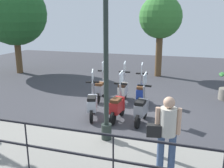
# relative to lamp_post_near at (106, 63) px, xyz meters

# --- Properties ---
(ground_plane) EXTENTS (28.00, 28.00, 0.00)m
(ground_plane) POSITION_rel_lamp_post_near_xyz_m (2.40, 0.16, -2.12)
(ground_plane) COLOR #38383D
(promenade_walkway) EXTENTS (2.20, 20.00, 0.15)m
(promenade_walkway) POSITION_rel_lamp_post_near_xyz_m (-0.75, 0.16, -2.05)
(promenade_walkway) COLOR gray
(promenade_walkway) RESTS_ON ground_plane
(fence_railing) EXTENTS (0.04, 16.03, 1.07)m
(fence_railing) POSITION_rel_lamp_post_near_xyz_m (-1.80, 0.16, -1.21)
(fence_railing) COLOR black
(fence_railing) RESTS_ON promenade_walkway
(lamp_post_near) EXTENTS (0.26, 0.90, 4.44)m
(lamp_post_near) POSITION_rel_lamp_post_near_xyz_m (0.00, 0.00, 0.00)
(lamp_post_near) COLOR #232D28
(lamp_post_near) RESTS_ON promenade_walkway
(pedestrian_with_bag) EXTENTS (0.37, 0.64, 1.59)m
(pedestrian_with_bag) POSITION_rel_lamp_post_near_xyz_m (-1.03, -1.56, -1.04)
(pedestrian_with_bag) COLOR #384C70
(pedestrian_with_bag) RESTS_ON promenade_walkway
(tree_large) EXTENTS (3.60, 3.60, 5.22)m
(tree_large) POSITION_rel_lamp_post_near_xyz_m (6.77, 7.72, 1.29)
(tree_large) COLOR brown
(tree_large) RESTS_ON ground_plane
(tree_distant) EXTENTS (2.29, 2.29, 4.37)m
(tree_distant) POSITION_rel_lamp_post_near_xyz_m (8.34, -0.27, 1.06)
(tree_distant) COLOR brown
(tree_distant) RESTS_ON ground_plane
(scooter_near_0) EXTENTS (1.23, 0.44, 1.54)m
(scooter_near_0) POSITION_rel_lamp_post_near_xyz_m (1.60, -0.60, -1.64)
(scooter_near_0) COLOR black
(scooter_near_0) RESTS_ON ground_plane
(scooter_near_1) EXTENTS (1.23, 0.44, 1.54)m
(scooter_near_1) POSITION_rel_lamp_post_near_xyz_m (1.60, 0.17, -1.64)
(scooter_near_1) COLOR black
(scooter_near_1) RESTS_ON ground_plane
(scooter_near_2) EXTENTS (1.20, 0.54, 1.54)m
(scooter_near_2) POSITION_rel_lamp_post_near_xyz_m (1.54, 1.00, -1.64)
(scooter_near_2) COLOR black
(scooter_near_2) RESTS_ON ground_plane
(scooter_far_0) EXTENTS (1.23, 0.44, 1.54)m
(scooter_far_0) POSITION_rel_lamp_post_near_xyz_m (3.30, -0.25, -1.64)
(scooter_far_0) COLOR black
(scooter_far_0) RESTS_ON ground_plane
(scooter_far_1) EXTENTS (1.23, 0.44, 1.54)m
(scooter_far_1) POSITION_rel_lamp_post_near_xyz_m (3.39, 0.46, -1.64)
(scooter_far_1) COLOR black
(scooter_far_1) RESTS_ON ground_plane
(scooter_far_2) EXTENTS (1.23, 0.44, 1.54)m
(scooter_far_2) POSITION_rel_lamp_post_near_xyz_m (3.32, 1.33, -1.64)
(scooter_far_2) COLOR black
(scooter_far_2) RESTS_ON ground_plane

